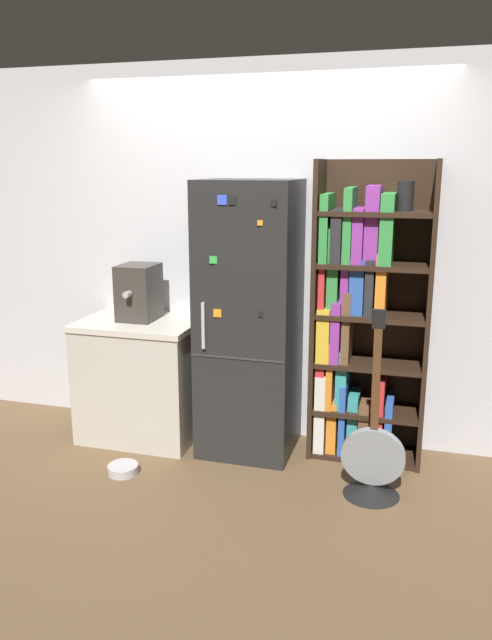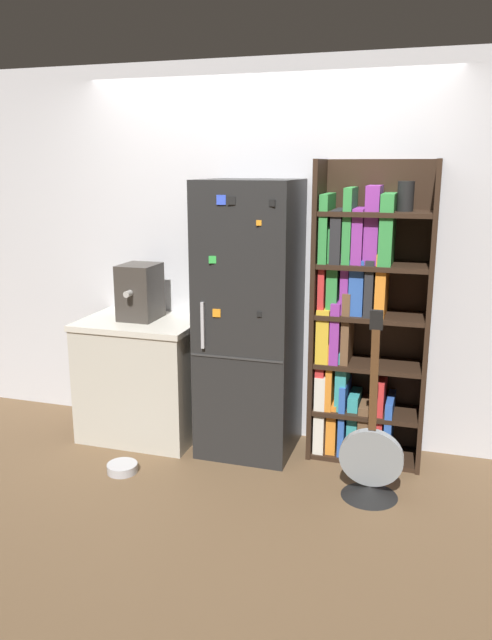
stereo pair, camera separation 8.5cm
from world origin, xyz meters
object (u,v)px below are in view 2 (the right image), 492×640
object	(u,v)px
espresso_machine	(140,292)
guitar	(370,470)
pet_bowl	(122,467)
refrigerator	(250,320)
bookshelf	(360,324)

from	to	relation	value
espresso_machine	guitar	size ratio (longest dim) A/B	0.33
espresso_machine	pet_bowl	size ratio (longest dim) A/B	1.97
refrigerator	espresso_machine	xyz separation A→B (m)	(-0.81, 0.02, 0.14)
refrigerator	guitar	bearing A→B (deg)	-26.46
guitar	pet_bowl	size ratio (longest dim) A/B	5.92
espresso_machine	pet_bowl	bearing A→B (deg)	-77.55
bookshelf	espresso_machine	bearing A→B (deg)	-175.81
refrigerator	pet_bowl	bearing A→B (deg)	-138.31
refrigerator	bookshelf	distance (m)	0.72
bookshelf	guitar	size ratio (longest dim) A/B	1.67
bookshelf	pet_bowl	distance (m)	1.79
guitar	refrigerator	bearing A→B (deg)	153.54
refrigerator	espresso_machine	distance (m)	0.82
guitar	espresso_machine	bearing A→B (deg)	164.95
espresso_machine	guitar	bearing A→B (deg)	-15.05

